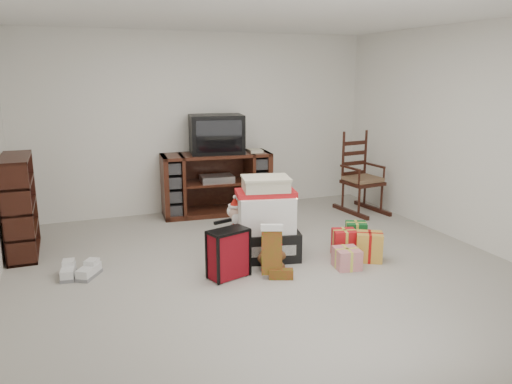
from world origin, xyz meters
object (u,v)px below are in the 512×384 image
crt_television (217,134)px  sneaker_pair (79,272)px  bookshelf (20,207)px  rocking_chair (360,183)px  red_suitcase (228,254)px  mrs_claus_figurine (235,233)px  teddy_bear (271,254)px  tv_stand (216,184)px  santa_figurine (282,216)px  gift_pile (266,223)px  gift_cluster (358,248)px

crt_television → sneaker_pair: bearing=-130.2°
bookshelf → rocking_chair: (4.41, 0.16, -0.12)m
red_suitcase → sneaker_pair: bearing=141.2°
mrs_claus_figurine → teddy_bear: bearing=-66.0°
sneaker_pair → crt_television: size_ratio=0.53×
tv_stand → santa_figurine: bearing=-63.2°
gift_pile → sneaker_pair: bearing=-172.7°
gift_cluster → tv_stand: bearing=111.8°
tv_stand → red_suitcase: tv_stand is taller
tv_stand → bookshelf: size_ratio=1.42×
gift_pile → red_suitcase: gift_pile is taller
bookshelf → gift_cluster: size_ratio=1.34×
gift_pile → red_suitcase: 0.68m
rocking_chair → sneaker_pair: (-3.88, -1.09, -0.35)m
santa_figurine → gift_cluster: bearing=-68.6°
bookshelf → gift_pile: size_ratio=1.25×
sneaker_pair → crt_television: crt_television is taller
teddy_bear → gift_cluster: size_ratio=0.43×
bookshelf → red_suitcase: bookshelf is taller
rocking_chair → sneaker_pair: bearing=-171.1°
mrs_claus_figurine → bookshelf: bearing=157.0°
red_suitcase → teddy_bear: (0.47, 0.06, -0.09)m
bookshelf → rocking_chair: rocking_chair is taller
tv_stand → gift_pile: 1.86m
santa_figurine → mrs_claus_figurine: 0.93m
santa_figurine → teddy_bear: bearing=-119.6°
bookshelf → mrs_claus_figurine: bookshelf is taller
gift_pile → sneaker_pair: (-1.91, 0.15, -0.33)m
mrs_claus_figurine → tv_stand: bearing=80.1°
red_suitcase → sneaker_pair: (-1.37, 0.53, -0.19)m
bookshelf → gift_cluster: bookshelf is taller
bookshelf → rocking_chair: bearing=2.1°
teddy_bear → crt_television: 2.40m
santa_figurine → sneaker_pair: (-2.40, -0.52, -0.17)m
mrs_claus_figurine → sneaker_pair: (-1.62, -0.01, -0.20)m
tv_stand → bookshelf: bookshelf is taller
sneaker_pair → gift_cluster: 2.87m
teddy_bear → mrs_claus_figurine: 0.54m
red_suitcase → crt_television: 2.49m
bookshelf → rocking_chair: size_ratio=0.92×
red_suitcase → mrs_claus_figurine: mrs_claus_figurine is taller
rocking_chair → red_suitcase: (-2.51, -1.62, -0.16)m
bookshelf → gift_pile: bookshelf is taller
gift_cluster → crt_television: crt_television is taller
tv_stand → teddy_bear: bearing=-87.5°
bookshelf → santa_figurine: bearing=-7.8°
tv_stand → mrs_claus_figurine: (-0.30, -1.69, -0.18)m
bookshelf → teddy_bear: 2.78m
tv_stand → gift_cluster: (0.90, -2.25, -0.31)m
gift_pile → teddy_bear: gift_pile is taller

